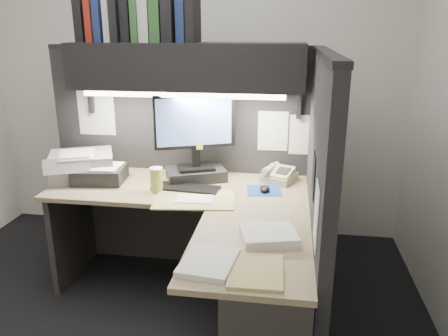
{
  "coord_description": "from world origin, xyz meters",
  "views": [
    {
      "loc": [
        0.81,
        -2.11,
        1.73
      ],
      "look_at": [
        0.41,
        0.51,
        0.89
      ],
      "focal_mm": 35.0,
      "sensor_mm": 36.0,
      "label": 1
    }
  ],
  "objects_px": {
    "coffee_cup": "(157,180)",
    "printer": "(82,165)",
    "keyboard": "(186,188)",
    "overhead_shelf": "(186,66)",
    "monitor": "(196,147)",
    "notebook_stack": "(100,174)",
    "telephone": "(279,175)",
    "desk": "(213,271)"
  },
  "relations": [
    {
      "from": "monitor",
      "to": "printer",
      "type": "relative_size",
      "value": 1.4
    },
    {
      "from": "overhead_shelf",
      "to": "coffee_cup",
      "type": "relative_size",
      "value": 10.44
    },
    {
      "from": "keyboard",
      "to": "coffee_cup",
      "type": "height_order",
      "value": "coffee_cup"
    },
    {
      "from": "overhead_shelf",
      "to": "printer",
      "type": "distance_m",
      "value": 1.02
    },
    {
      "from": "desk",
      "to": "monitor",
      "type": "bearing_deg",
      "value": 108.81
    },
    {
      "from": "overhead_shelf",
      "to": "keyboard",
      "type": "distance_m",
      "value": 0.8
    },
    {
      "from": "telephone",
      "to": "coffee_cup",
      "type": "relative_size",
      "value": 1.42
    },
    {
      "from": "keyboard",
      "to": "coffee_cup",
      "type": "bearing_deg",
      "value": -158.11
    },
    {
      "from": "coffee_cup",
      "to": "desk",
      "type": "bearing_deg",
      "value": -45.02
    },
    {
      "from": "coffee_cup",
      "to": "printer",
      "type": "relative_size",
      "value": 0.35
    },
    {
      "from": "printer",
      "to": "telephone",
      "type": "bearing_deg",
      "value": -19.58
    },
    {
      "from": "overhead_shelf",
      "to": "notebook_stack",
      "type": "bearing_deg",
      "value": -163.38
    },
    {
      "from": "telephone",
      "to": "desk",
      "type": "bearing_deg",
      "value": -90.73
    },
    {
      "from": "overhead_shelf",
      "to": "monitor",
      "type": "xyz_separation_m",
      "value": [
        0.06,
        -0.05,
        -0.53
      ]
    },
    {
      "from": "coffee_cup",
      "to": "notebook_stack",
      "type": "xyz_separation_m",
      "value": [
        -0.44,
        0.13,
        -0.02
      ]
    },
    {
      "from": "notebook_stack",
      "to": "printer",
      "type": "bearing_deg",
      "value": 155.98
    },
    {
      "from": "monitor",
      "to": "keyboard",
      "type": "xyz_separation_m",
      "value": [
        -0.02,
        -0.21,
        -0.23
      ]
    },
    {
      "from": "desk",
      "to": "monitor",
      "type": "xyz_separation_m",
      "value": [
        -0.24,
        0.7,
        0.52
      ]
    },
    {
      "from": "desk",
      "to": "overhead_shelf",
      "type": "height_order",
      "value": "overhead_shelf"
    },
    {
      "from": "overhead_shelf",
      "to": "printer",
      "type": "relative_size",
      "value": 3.65
    },
    {
      "from": "overhead_shelf",
      "to": "notebook_stack",
      "type": "xyz_separation_m",
      "value": [
        -0.59,
        -0.18,
        -0.72
      ]
    },
    {
      "from": "keyboard",
      "to": "printer",
      "type": "bearing_deg",
      "value": 174.34
    },
    {
      "from": "desk",
      "to": "printer",
      "type": "xyz_separation_m",
      "value": [
        -1.05,
        0.65,
        0.37
      ]
    },
    {
      "from": "coffee_cup",
      "to": "notebook_stack",
      "type": "bearing_deg",
      "value": 163.28
    },
    {
      "from": "coffee_cup",
      "to": "telephone",
      "type": "bearing_deg",
      "value": 22.11
    },
    {
      "from": "keyboard",
      "to": "overhead_shelf",
      "type": "bearing_deg",
      "value": 103.6
    },
    {
      "from": "overhead_shelf",
      "to": "coffee_cup",
      "type": "height_order",
      "value": "overhead_shelf"
    },
    {
      "from": "printer",
      "to": "notebook_stack",
      "type": "relative_size",
      "value": 1.28
    },
    {
      "from": "desk",
      "to": "monitor",
      "type": "relative_size",
      "value": 2.85
    },
    {
      "from": "desk",
      "to": "telephone",
      "type": "height_order",
      "value": "telephone"
    },
    {
      "from": "monitor",
      "to": "notebook_stack",
      "type": "height_order",
      "value": "monitor"
    },
    {
      "from": "keyboard",
      "to": "printer",
      "type": "xyz_separation_m",
      "value": [
        -0.79,
        0.15,
        0.07
      ]
    },
    {
      "from": "overhead_shelf",
      "to": "keyboard",
      "type": "xyz_separation_m",
      "value": [
        0.04,
        -0.26,
        -0.76
      ]
    },
    {
      "from": "keyboard",
      "to": "telephone",
      "type": "distance_m",
      "value": 0.65
    },
    {
      "from": "monitor",
      "to": "notebook_stack",
      "type": "relative_size",
      "value": 1.79
    },
    {
      "from": "overhead_shelf",
      "to": "keyboard",
      "type": "relative_size",
      "value": 3.51
    },
    {
      "from": "keyboard",
      "to": "telephone",
      "type": "xyz_separation_m",
      "value": [
        0.6,
        0.26,
        0.03
      ]
    },
    {
      "from": "keyboard",
      "to": "notebook_stack",
      "type": "xyz_separation_m",
      "value": [
        -0.62,
        0.08,
        0.04
      ]
    },
    {
      "from": "printer",
      "to": "overhead_shelf",
      "type": "bearing_deg",
      "value": -16.42
    },
    {
      "from": "telephone",
      "to": "notebook_stack",
      "type": "xyz_separation_m",
      "value": [
        -1.22,
        -0.18,
        0.01
      ]
    },
    {
      "from": "telephone",
      "to": "notebook_stack",
      "type": "distance_m",
      "value": 1.23
    },
    {
      "from": "monitor",
      "to": "notebook_stack",
      "type": "xyz_separation_m",
      "value": [
        -0.65,
        -0.13,
        -0.19
      ]
    }
  ]
}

